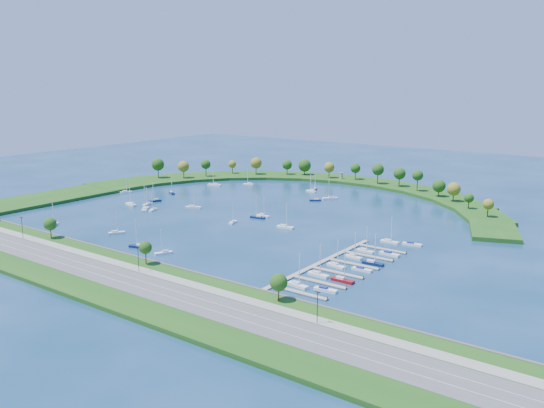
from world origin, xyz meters
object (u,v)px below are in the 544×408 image
Objects in this scene: moored_boat_7 at (311,191)px; docked_boat_4 at (336,265)px; moored_boat_20 at (164,252)px; docked_boat_5 at (362,269)px; moored_boat_11 at (233,222)px; moored_boat_12 at (172,192)px; moored_boat_6 at (126,192)px; docked_boat_6 at (353,256)px; dock_system at (336,266)px; docked_boat_3 at (342,279)px; moored_boat_21 at (249,184)px; moored_boat_2 at (330,198)px; moored_boat_15 at (155,200)px; moored_boat_14 at (215,184)px; moored_boat_19 at (145,209)px; moored_boat_5 at (315,200)px; harbor_tower at (341,176)px; moored_boat_18 at (193,207)px; docked_boat_10 at (390,241)px; docked_boat_7 at (373,262)px; docked_boat_1 at (325,290)px; moored_boat_4 at (258,217)px; docked_boat_0 at (298,284)px; moored_boat_16 at (139,246)px; docked_boat_2 at (318,274)px; docked_boat_11 at (412,244)px; moored_boat_10 at (54,225)px; docked_boat_9 at (389,254)px; moored_boat_3 at (148,203)px; moored_boat_1 at (263,215)px; moored_boat_17 at (131,204)px; moored_boat_9 at (315,189)px; moored_boat_8 at (116,232)px; moored_boat_13 at (153,209)px.

docked_boat_4 reaches higher than moored_boat_7.
docked_boat_5 is (79.23, 30.72, -0.27)m from moored_boat_20.
moored_boat_11 is 0.94× the size of moored_boat_12.
moored_boat_6 is 194.17m from docked_boat_6.
moored_boat_7 is at bearing 135.38° from docked_boat_6.
moored_boat_6 is (-190.33, 51.56, 0.54)m from dock_system.
moored_boat_21 is at bearing 138.47° from docked_boat_3.
docked_boat_3 reaches higher than moored_boat_12.
moored_boat_15 is at bearing -5.77° from moored_boat_2.
moored_boat_21 is (-50.10, -4.62, -0.01)m from moored_boat_7.
dock_system is 5.71× the size of moored_boat_14.
moored_boat_6 is 0.78× the size of moored_boat_19.
moored_boat_19 is 1.10× the size of docked_boat_3.
harbor_tower is at bearing -107.89° from moored_boat_5.
moored_boat_15 reaches higher than harbor_tower.
moored_boat_18 reaches higher than docked_boat_10.
docked_boat_3 reaches higher than docked_boat_7.
moored_boat_7 is at bearing 118.42° from docked_boat_1.
moored_boat_4 is 16.77m from moored_boat_11.
moored_boat_15 is 169.63m from docked_boat_0.
moored_boat_16 is at bearing 103.60° from moored_boat_7.
moored_boat_18 is 90.23m from moored_boat_20.
moored_boat_12 is 48.26m from moored_boat_18.
docked_boat_2 is at bearing -55.35° from moored_boat_18.
docked_boat_6 is at bearing 79.48° from moored_boat_2.
moored_boat_21 is 195.57m from docked_boat_5.
moored_boat_21 is (-74.31, 151.84, 0.01)m from moored_boat_20.
moored_boat_7 is 0.91× the size of docked_boat_2.
docked_boat_0 reaches higher than moored_boat_5.
moored_boat_10 is at bearing -163.73° from docked_boat_11.
docked_boat_10 is (2.40, 72.32, -0.01)m from docked_boat_0.
docked_boat_0 is 55.73m from docked_boat_9.
moored_boat_14 is at bearing 179.78° from moored_boat_3.
moored_boat_7 is at bearing 108.06° from moored_boat_1.
docked_boat_3 is (160.53, -48.33, 0.07)m from moored_boat_3.
docked_boat_3 is (107.32, -188.61, -3.47)m from harbor_tower.
moored_boat_15 is 16.20m from moored_boat_17.
moored_boat_9 is 0.83× the size of moored_boat_16.
moored_boat_14 is (-67.48, -21.60, 0.08)m from moored_boat_7.
moored_boat_21 is 173.13m from docked_boat_11.
moored_boat_8 is 1.12× the size of moored_boat_13.
docked_boat_7 is (153.57, -111.62, 0.05)m from moored_boat_21.
moored_boat_1 is 85.68m from moored_boat_9.
docked_boat_1 is at bearing -85.73° from docked_boat_9.
docked_boat_9 is (174.32, -40.67, -0.21)m from moored_boat_12.
moored_boat_7 is 0.93× the size of docked_boat_0.
moored_boat_18 is 1.04× the size of docked_boat_2.
moored_boat_20 is at bearing 43.44° from moored_boat_3.
moored_boat_15 is at bearing -62.78° from moored_boat_16.
docked_boat_1 is (10.68, -25.89, 0.29)m from dock_system.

